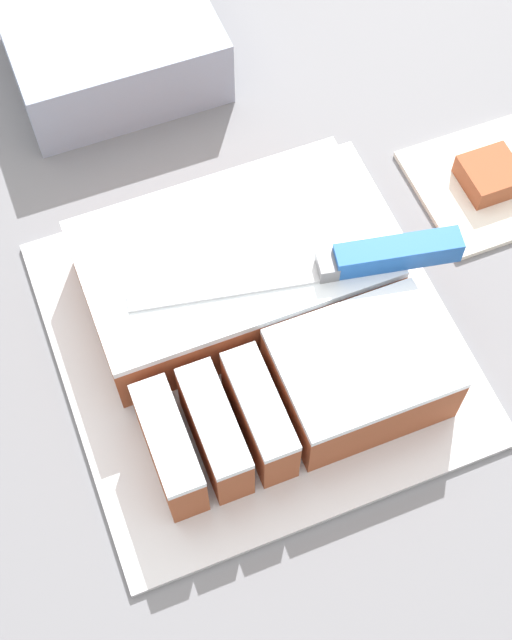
{
  "coord_description": "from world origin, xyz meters",
  "views": [
    {
      "loc": [
        -0.1,
        -0.39,
        1.62
      ],
      "look_at": [
        0.04,
        -0.06,
        0.96
      ],
      "focal_mm": 50.0,
      "sensor_mm": 36.0,
      "label": 1
    }
  ],
  "objects_px": {
    "cake_board": "(256,339)",
    "cake": "(259,314)",
    "brownie": "(490,175)",
    "storage_box": "(110,42)",
    "knife": "(366,259)"
  },
  "relations": [
    {
      "from": "brownie",
      "to": "storage_box",
      "type": "relative_size",
      "value": 0.25
    },
    {
      "from": "cake_board",
      "to": "brownie",
      "type": "height_order",
      "value": "brownie"
    },
    {
      "from": "cake",
      "to": "brownie",
      "type": "distance_m",
      "value": 0.27
    },
    {
      "from": "brownie",
      "to": "storage_box",
      "type": "xyz_separation_m",
      "value": [
        -0.29,
        0.28,
        0.02
      ]
    },
    {
      "from": "cake_board",
      "to": "storage_box",
      "type": "xyz_separation_m",
      "value": [
        -0.02,
        0.35,
        0.03
      ]
    },
    {
      "from": "storage_box",
      "to": "cake",
      "type": "bearing_deg",
      "value": -86.11
    },
    {
      "from": "knife",
      "to": "brownie",
      "type": "xyz_separation_m",
      "value": [
        0.17,
        0.08,
        -0.06
      ]
    },
    {
      "from": "cake",
      "to": "storage_box",
      "type": "bearing_deg",
      "value": 93.89
    },
    {
      "from": "cake_board",
      "to": "cake",
      "type": "xyz_separation_m",
      "value": [
        0.0,
        0.0,
        0.04
      ]
    },
    {
      "from": "knife",
      "to": "storage_box",
      "type": "distance_m",
      "value": 0.38
    },
    {
      "from": "brownie",
      "to": "storage_box",
      "type": "bearing_deg",
      "value": 136.03
    },
    {
      "from": "knife",
      "to": "storage_box",
      "type": "bearing_deg",
      "value": -60.89
    },
    {
      "from": "cake",
      "to": "knife",
      "type": "bearing_deg",
      "value": -3.4
    },
    {
      "from": "cake_board",
      "to": "storage_box",
      "type": "distance_m",
      "value": 0.36
    },
    {
      "from": "knife",
      "to": "brownie",
      "type": "distance_m",
      "value": 0.2
    }
  ]
}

